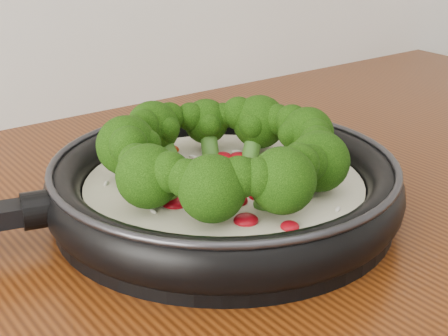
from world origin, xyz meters
TOP-DOWN VIEW (x-y plane):
  - skillet at (0.02, 1.11)m, footprint 0.57×0.42m

SIDE VIEW (x-z plane):
  - skillet at x=0.02m, z-range 0.89..0.99m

